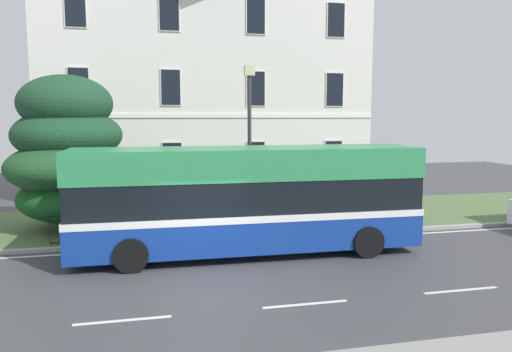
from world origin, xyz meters
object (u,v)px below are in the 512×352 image
Objects in this scene: single_decker_bus at (248,198)px; georgian_townhouse at (204,65)px; street_lamp_post at (249,135)px; litter_bin at (365,210)px; evergreen_tree at (72,157)px.

georgian_townhouse is at bearing 89.33° from single_decker_bus.
georgian_townhouse is 12.16m from street_lamp_post.
litter_bin is (4.67, -11.92, -6.53)m from georgian_townhouse.
georgian_townhouse is 14.37m from litter_bin.
evergreen_tree is 4.92× the size of litter_bin.
georgian_townhouse is at bearing 58.33° from evergreen_tree.
georgian_townhouse reaches higher than street_lamp_post.
evergreen_tree is at bearing -121.67° from georgian_townhouse.
evergreen_tree is (-6.09, -9.88, -4.47)m from georgian_townhouse.
evergreen_tree is 0.95× the size of street_lamp_post.
evergreen_tree reaches higher than single_decker_bus.
georgian_townhouse is at bearing 91.24° from street_lamp_post.
single_decker_bus is at bearing -154.19° from litter_bin.
georgian_townhouse is 15.28× the size of litter_bin.
street_lamp_post reaches higher than single_decker_bus.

